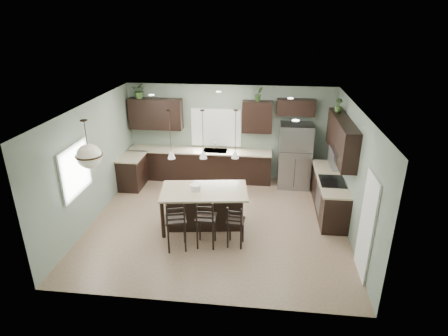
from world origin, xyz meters
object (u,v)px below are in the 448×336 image
at_px(bar_stool_right, 236,225).
at_px(plant_back_left, 139,91).
at_px(refrigerator, 295,156).
at_px(kitchen_island, 205,208).
at_px(bar_stool_left, 176,224).
at_px(serving_dish, 195,187).
at_px(bar_stool_center, 206,222).

height_order(bar_stool_right, plant_back_left, plant_back_left).
distance_m(refrigerator, kitchen_island, 3.34).
relative_size(bar_stool_left, plant_back_left, 2.59).
distance_m(kitchen_island, serving_dish, 0.57).
relative_size(serving_dish, bar_stool_center, 0.21).
distance_m(kitchen_island, bar_stool_left, 1.08).
relative_size(refrigerator, kitchen_island, 0.95).
distance_m(refrigerator, plant_back_left, 4.79).
bearing_deg(plant_back_left, bar_stool_right, -48.40).
xyz_separation_m(serving_dish, bar_stool_center, (0.37, -0.78, -0.43)).
bearing_deg(bar_stool_right, serving_dish, 149.50).
distance_m(bar_stool_center, plant_back_left, 4.77).
bearing_deg(refrigerator, bar_stool_right, -113.56).
xyz_separation_m(kitchen_island, bar_stool_center, (0.17, -0.80, 0.10)).
height_order(bar_stool_left, plant_back_left, plant_back_left).
bearing_deg(serving_dish, kitchen_island, 7.68).
relative_size(bar_stool_left, bar_stool_right, 1.17).
xyz_separation_m(kitchen_island, serving_dish, (-0.20, -0.03, 0.53)).
bearing_deg(bar_stool_right, kitchen_island, 142.19).
xyz_separation_m(serving_dish, bar_stool_left, (-0.24, -0.95, -0.42)).
bearing_deg(plant_back_left, bar_stool_left, -63.64).
height_order(refrigerator, serving_dish, refrigerator).
height_order(refrigerator, kitchen_island, refrigerator).
relative_size(bar_stool_left, bar_stool_center, 1.03).
xyz_separation_m(refrigerator, bar_stool_center, (-2.02, -3.29, -0.36)).
bearing_deg(plant_back_left, kitchen_island, -50.15).
bearing_deg(refrigerator, plant_back_left, 176.81).
relative_size(bar_stool_right, plant_back_left, 2.22).
height_order(kitchen_island, bar_stool_center, bar_stool_center).
bearing_deg(plant_back_left, serving_dish, -52.95).
height_order(refrigerator, plant_back_left, plant_back_left).
height_order(serving_dish, bar_stool_left, bar_stool_left).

